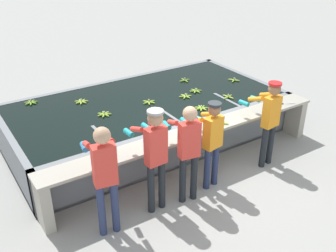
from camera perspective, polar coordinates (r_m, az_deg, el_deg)
ground_plane at (r=7.11m, az=4.57°, el=-7.43°), size 80.00×80.00×0.00m
wash_tank at (r=8.24m, az=-3.17°, el=1.13°), size 5.57×2.85×0.84m
work_ledge at (r=6.93m, az=3.64°, el=-2.27°), size 5.57×0.45×0.84m
worker_0 at (r=5.43m, az=-9.20°, el=-6.49°), size 0.48×0.74×1.73m
worker_1 at (r=5.81m, az=-1.94°, el=-3.60°), size 0.42×0.73×1.72m
worker_2 at (r=6.05m, az=2.95°, el=-2.84°), size 0.48×0.74×1.67m
worker_3 at (r=6.44m, az=6.28°, el=-1.63°), size 0.48×0.74×1.56m
worker_4 at (r=7.22m, az=14.49°, el=1.40°), size 0.45×0.73×1.64m
banana_bunch_floating_0 at (r=8.47m, az=4.03°, el=5.12°), size 0.28×0.28×0.08m
banana_bunch_floating_1 at (r=8.24m, az=8.72°, el=4.23°), size 0.28×0.28×0.08m
banana_bunch_floating_2 at (r=7.47m, az=-9.23°, el=1.71°), size 0.28×0.28×0.08m
banana_bunch_floating_3 at (r=7.90m, az=-2.78°, el=3.51°), size 0.28×0.27×0.08m
banana_bunch_floating_4 at (r=8.18m, az=2.54°, el=4.35°), size 0.28×0.28×0.08m
banana_bunch_floating_5 at (r=9.19m, az=9.54°, el=6.61°), size 0.25×0.25×0.08m
banana_bunch_floating_6 at (r=8.34m, az=-19.26°, el=3.24°), size 0.28×0.28×0.08m
banana_bunch_floating_7 at (r=7.65m, az=4.85°, el=2.62°), size 0.27×0.28×0.08m
banana_bunch_floating_8 at (r=8.10m, az=-12.45°, el=3.48°), size 0.28×0.28×0.08m
banana_bunch_floating_9 at (r=9.06m, az=2.45°, el=6.66°), size 0.28×0.28×0.08m
banana_bunch_ledge_0 at (r=7.11m, az=7.74°, el=0.47°), size 0.25×0.25×0.08m
knife_0 at (r=8.17m, az=16.52°, el=3.14°), size 0.33×0.17×0.02m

